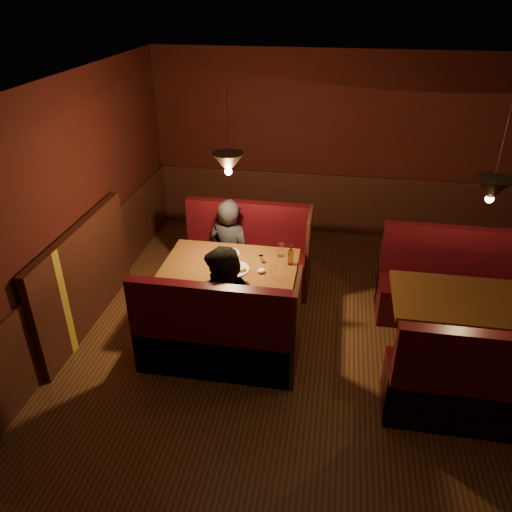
% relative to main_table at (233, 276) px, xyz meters
% --- Properties ---
extents(room, '(6.02, 7.02, 2.92)m').
position_rel_main_table_xyz_m(room, '(0.90, -0.67, 0.41)').
color(room, '#572D1A').
rests_on(room, ground).
extents(main_table, '(1.56, 0.95, 1.09)m').
position_rel_main_table_xyz_m(main_table, '(0.00, 0.00, 0.00)').
color(main_table, brown).
rests_on(main_table, ground).
extents(main_bench_far, '(1.72, 0.61, 1.17)m').
position_rel_main_table_xyz_m(main_bench_far, '(0.02, 0.89, -0.27)').
color(main_bench_far, '#33070E').
rests_on(main_bench_far, ground).
extents(main_bench_near, '(1.72, 0.61, 1.17)m').
position_rel_main_table_xyz_m(main_bench_near, '(0.02, -0.89, -0.27)').
color(main_bench_near, '#33070E').
rests_on(main_bench_near, ground).
extents(second_table, '(1.48, 0.95, 0.84)m').
position_rel_main_table_xyz_m(second_table, '(2.56, -0.33, -0.03)').
color(second_table, brown).
rests_on(second_table, ground).
extents(second_bench_far, '(1.64, 0.61, 1.17)m').
position_rel_main_table_xyz_m(second_bench_far, '(2.59, 0.55, -0.27)').
color(second_bench_far, '#33070E').
rests_on(second_bench_far, ground).
extents(second_bench_near, '(1.64, 0.61, 1.17)m').
position_rel_main_table_xyz_m(second_bench_near, '(2.59, -1.22, -0.27)').
color(second_bench_near, '#33070E').
rests_on(second_bench_near, ground).
extents(diner_a, '(0.70, 0.55, 1.69)m').
position_rel_main_table_xyz_m(diner_a, '(-0.19, 0.70, 0.20)').
color(diner_a, '#232227').
rests_on(diner_a, ground).
extents(diner_b, '(1.03, 0.93, 1.72)m').
position_rel_main_table_xyz_m(diner_b, '(0.08, -0.70, 0.22)').
color(diner_b, black).
rests_on(diner_b, ground).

